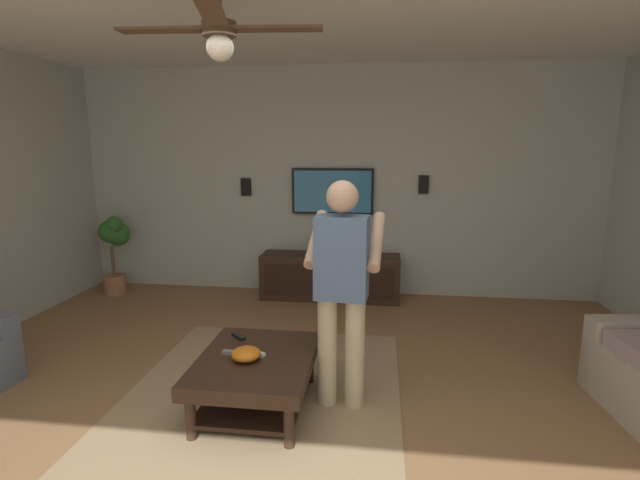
{
  "coord_description": "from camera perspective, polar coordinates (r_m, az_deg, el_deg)",
  "views": [
    {
      "loc": [
        -2.5,
        -0.57,
        1.86
      ],
      "look_at": [
        1.14,
        -0.1,
        1.13
      ],
      "focal_mm": 26.29,
      "sensor_mm": 36.0,
      "label": 1
    }
  ],
  "objects": [
    {
      "name": "ceiling_fan",
      "position": [
        3.03,
        -12.16,
        23.26
      ],
      "size": [
        1.19,
        1.21,
        0.46
      ],
      "color": "#4C3828"
    },
    {
      "name": "remote_black",
      "position": [
        3.77,
        -9.88,
        -11.48
      ],
      "size": [
        0.13,
        0.14,
        0.02
      ],
      "primitive_type": "cube",
      "rotation": [
        0.0,
        0.0,
        3.98
      ],
      "color": "black",
      "rests_on": "coffee_table"
    },
    {
      "name": "tv",
      "position": [
        5.87,
        1.53,
        5.94
      ],
      "size": [
        0.05,
        1.02,
        0.57
      ],
      "rotation": [
        0.0,
        0.0,
        3.14
      ],
      "color": "black"
    },
    {
      "name": "wall_back_tv",
      "position": [
        5.95,
        1.82,
        7.01
      ],
      "size": [
        0.1,
        6.68,
        2.83
      ],
      "primitive_type": "cube",
      "color": "#B2B7AD",
      "rests_on": "ground"
    },
    {
      "name": "vase_round",
      "position": [
        5.78,
        -0.37,
        -0.68
      ],
      "size": [
        0.22,
        0.22,
        0.22
      ],
      "primitive_type": "sphere",
      "color": "gold",
      "rests_on": "media_console"
    },
    {
      "name": "coffee_table",
      "position": [
        3.49,
        -7.79,
        -15.43
      ],
      "size": [
        1.0,
        0.8,
        0.4
      ],
      "color": "#332116",
      "rests_on": "ground"
    },
    {
      "name": "wall_speaker_left",
      "position": [
        5.86,
        12.5,
        6.62
      ],
      "size": [
        0.06,
        0.12,
        0.22
      ],
      "primitive_type": "cube",
      "color": "black"
    },
    {
      "name": "ground_plane",
      "position": [
        3.17,
        -4.98,
        -24.74
      ],
      "size": [
        8.06,
        8.06,
        0.0
      ],
      "primitive_type": "plane",
      "color": "olive"
    },
    {
      "name": "wall_speaker_right",
      "position": [
        6.09,
        -8.99,
        6.39
      ],
      "size": [
        0.06,
        0.12,
        0.22
      ],
      "primitive_type": "cube",
      "color": "black"
    },
    {
      "name": "person_standing",
      "position": [
        3.29,
        2.69,
        -5.1
      ],
      "size": [
        0.56,
        0.57,
        1.64
      ],
      "rotation": [
        0.0,
        0.0,
        -0.09
      ],
      "color": "#C6B793",
      "rests_on": "ground"
    },
    {
      "name": "potted_plant_tall",
      "position": [
        6.55,
        -23.77,
        -0.23
      ],
      "size": [
        0.44,
        0.36,
        1.0
      ],
      "color": "#9E6B4C",
      "rests_on": "ground"
    },
    {
      "name": "remote_white",
      "position": [
        3.47,
        -7.81,
        -13.45
      ],
      "size": [
        0.11,
        0.15,
        0.02
      ],
      "primitive_type": "cube",
      "rotation": [
        0.0,
        0.0,
        1.07
      ],
      "color": "white",
      "rests_on": "coffee_table"
    },
    {
      "name": "remote_grey",
      "position": [
        3.5,
        -10.58,
        -13.32
      ],
      "size": [
        0.06,
        0.15,
        0.02
      ],
      "primitive_type": "cube",
      "rotation": [
        0.0,
        0.0,
        1.47
      ],
      "color": "slate",
      "rests_on": "coffee_table"
    },
    {
      "name": "area_rug",
      "position": [
        3.8,
        -6.85,
        -18.01
      ],
      "size": [
        2.42,
        2.06,
        0.01
      ],
      "primitive_type": "cube",
      "color": "#9E8460",
      "rests_on": "ground"
    },
    {
      "name": "media_console",
      "position": [
        5.82,
        1.24,
        -4.49
      ],
      "size": [
        0.45,
        1.7,
        0.55
      ],
      "rotation": [
        0.0,
        0.0,
        3.14
      ],
      "color": "#332116",
      "rests_on": "ground"
    },
    {
      "name": "bowl",
      "position": [
        3.39,
        -8.97,
        -13.53
      ],
      "size": [
        0.2,
        0.2,
        0.09
      ],
      "primitive_type": "ellipsoid",
      "color": "orange",
      "rests_on": "coffee_table"
    }
  ]
}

